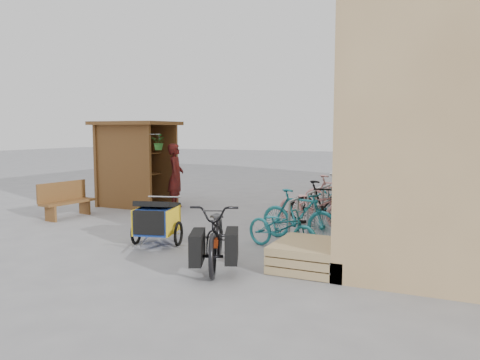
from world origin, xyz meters
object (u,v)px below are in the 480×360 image
at_px(shopping_carts, 383,178).
at_px(bike_6, 343,196).
at_px(cargo_bike, 217,234).
at_px(bike_1, 299,215).
at_px(kiosk, 133,152).
at_px(bike_0, 282,228).
at_px(bike_5, 333,196).
at_px(bike_3, 326,203).
at_px(bike_4, 323,201).
at_px(bike_7, 342,192).
at_px(bench, 66,199).
at_px(person_kiosk, 176,176).
at_px(pallet_stack, 308,255).
at_px(bike_2, 315,206).
at_px(child_trailer, 157,219).

distance_m(shopping_carts, bike_6, 2.97).
height_order(cargo_bike, bike_1, cargo_bike).
bearing_deg(shopping_carts, kiosk, -145.17).
bearing_deg(bike_0, kiosk, 80.19).
distance_m(cargo_bike, bike_0, 1.56).
height_order(bike_0, bike_5, bike_5).
relative_size(bike_3, bike_4, 1.07).
bearing_deg(bike_7, bike_0, -176.43).
bearing_deg(cargo_bike, bench, 134.26).
distance_m(shopping_carts, bike_3, 4.85).
distance_m(person_kiosk, bike_5, 4.32).
relative_size(bike_5, bike_6, 1.03).
bearing_deg(shopping_carts, pallet_stack, -90.00).
xyz_separation_m(shopping_carts, bike_0, (-0.76, -7.32, -0.26)).
distance_m(pallet_stack, bike_3, 3.49).
bearing_deg(bike_2, bike_3, -3.95).
bearing_deg(kiosk, bike_1, -21.19).
height_order(person_kiosk, bike_7, person_kiosk).
relative_size(cargo_bike, bike_1, 1.28).
distance_m(child_trailer, bike_2, 3.55).
height_order(bike_1, bike_5, bike_5).
relative_size(shopping_carts, bike_4, 1.36).
bearing_deg(bike_0, child_trailer, 123.46).
relative_size(pallet_stack, bike_4, 0.77).
relative_size(pallet_stack, bike_6, 0.73).
relative_size(cargo_bike, person_kiosk, 1.19).
bearing_deg(bike_0, bike_1, 13.51).
bearing_deg(bike_0, cargo_bike, 177.07).
distance_m(pallet_stack, bench, 6.88).
distance_m(bench, bike_7, 7.18).
bearing_deg(kiosk, bench, -100.15).
height_order(kiosk, pallet_stack, kiosk).
height_order(bike_5, bike_7, bike_5).
distance_m(bike_0, bike_2, 2.10).
xyz_separation_m(bike_6, bike_7, (-0.11, 0.36, 0.06)).
relative_size(kiosk, cargo_bike, 1.17).
bearing_deg(bike_5, shopping_carts, 1.51).
bearing_deg(bike_1, shopping_carts, 6.06).
height_order(person_kiosk, bike_6, person_kiosk).
bearing_deg(bench, bike_4, 31.12).
relative_size(bench, bike_6, 0.87).
distance_m(bike_0, bike_5, 3.76).
bearing_deg(bench, bike_2, 19.81).
xyz_separation_m(shopping_carts, bike_1, (-0.69, -6.53, -0.16)).
relative_size(bike_2, bike_6, 1.13).
xyz_separation_m(bike_3, bike_5, (-0.12, 1.25, 0.01)).
distance_m(shopping_carts, bike_0, 7.36).
relative_size(kiosk, person_kiosk, 1.39).
height_order(bench, bike_3, bike_3).
xyz_separation_m(bench, bike_1, (5.98, 0.04, 0.05)).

